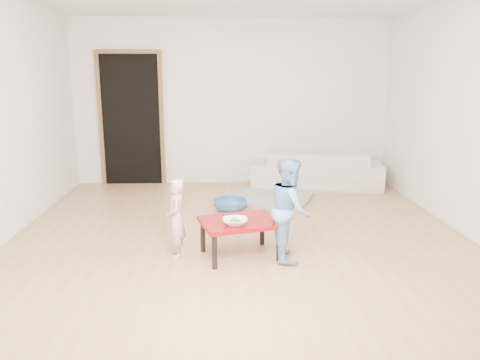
{
  "coord_description": "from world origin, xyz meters",
  "views": [
    {
      "loc": [
        -0.23,
        -5.04,
        1.76
      ],
      "look_at": [
        0.0,
        -0.2,
        0.65
      ],
      "focal_mm": 35.0,
      "sensor_mm": 36.0,
      "label": 1
    }
  ],
  "objects": [
    {
      "name": "floor",
      "position": [
        0.0,
        0.0,
        0.0
      ],
      "size": [
        5.0,
        5.0,
        0.01
      ],
      "primitive_type": "cube",
      "color": "#BA7F4F",
      "rests_on": "ground"
    },
    {
      "name": "back_wall",
      "position": [
        0.0,
        2.5,
        1.3
      ],
      "size": [
        5.0,
        0.02,
        2.6
      ],
      "primitive_type": "cube",
      "color": "white",
      "rests_on": "floor"
    },
    {
      "name": "left_wall",
      "position": [
        -2.5,
        0.0,
        1.3
      ],
      "size": [
        0.02,
        5.0,
        2.6
      ],
      "primitive_type": "cube",
      "color": "white",
      "rests_on": "floor"
    },
    {
      "name": "right_wall",
      "position": [
        2.5,
        0.0,
        1.3
      ],
      "size": [
        0.02,
        5.0,
        2.6
      ],
      "primitive_type": "cube",
      "color": "white",
      "rests_on": "floor"
    },
    {
      "name": "doorway",
      "position": [
        -1.6,
        2.48,
        1.02
      ],
      "size": [
        1.02,
        0.08,
        2.11
      ],
      "primitive_type": null,
      "color": "brown",
      "rests_on": "back_wall"
    },
    {
      "name": "sofa",
      "position": [
        1.29,
        2.05,
        0.29
      ],
      "size": [
        2.08,
        1.04,
        0.58
      ],
      "primitive_type": "imported",
      "rotation": [
        0.0,
        0.0,
        3.01
      ],
      "color": "beige",
      "rests_on": "floor"
    },
    {
      "name": "cushion",
      "position": [
        0.87,
        1.92,
        0.44
      ],
      "size": [
        0.49,
        0.45,
        0.12
      ],
      "primitive_type": "cube",
      "rotation": [
        0.0,
        0.0,
        0.09
      ],
      "color": "#CC6416",
      "rests_on": "sofa"
    },
    {
      "name": "red_table",
      "position": [
        -0.02,
        -0.71,
        0.18
      ],
      "size": [
        0.86,
        0.73,
        0.37
      ],
      "primitive_type": null,
      "rotation": [
        0.0,
        0.0,
        0.27
      ],
      "color": "maroon",
      "rests_on": "floor"
    },
    {
      "name": "bowl",
      "position": [
        -0.08,
        -0.84,
        0.4
      ],
      "size": [
        0.24,
        0.24,
        0.06
      ],
      "primitive_type": "imported",
      "color": "white",
      "rests_on": "red_table"
    },
    {
      "name": "broccoli",
      "position": [
        -0.08,
        -0.84,
        0.4
      ],
      "size": [
        0.12,
        0.12,
        0.06
      ],
      "primitive_type": null,
      "color": "#2D5919",
      "rests_on": "red_table"
    },
    {
      "name": "child_pink",
      "position": [
        -0.64,
        -0.7,
        0.39
      ],
      "size": [
        0.22,
        0.3,
        0.78
      ],
      "primitive_type": "imported",
      "rotation": [
        0.0,
        0.0,
        -1.46
      ],
      "color": "#D8626E",
      "rests_on": "floor"
    },
    {
      "name": "child_blue",
      "position": [
        0.45,
        -0.78,
        0.49
      ],
      "size": [
        0.38,
        0.48,
        0.99
      ],
      "primitive_type": "imported",
      "rotation": [
        0.0,
        0.0,
        1.58
      ],
      "color": "#5CA3D6",
      "rests_on": "floor"
    },
    {
      "name": "basin",
      "position": [
        -0.08,
        0.86,
        0.07
      ],
      "size": [
        0.45,
        0.45,
        0.14
      ],
      "primitive_type": "imported",
      "color": "#295F9C",
      "rests_on": "floor"
    },
    {
      "name": "blanket",
      "position": [
        0.47,
        1.34,
        0.03
      ],
      "size": [
        1.42,
        1.31,
        0.06
      ],
      "primitive_type": null,
      "rotation": [
        0.0,
        0.0,
        -0.38
      ],
      "color": "#B6AEA0",
      "rests_on": "floor"
    }
  ]
}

